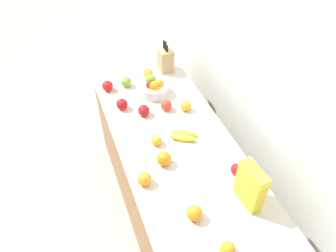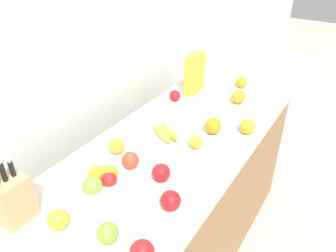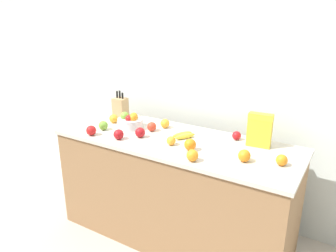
{
  "view_description": "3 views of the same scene",
  "coord_description": "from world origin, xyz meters",
  "px_view_note": "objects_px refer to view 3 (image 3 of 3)",
  "views": [
    {
      "loc": [
        1.39,
        -0.55,
        2.4
      ],
      "look_at": [
        0.01,
        -0.03,
        1.0
      ],
      "focal_mm": 35.0,
      "sensor_mm": 36.0,
      "label": 1
    },
    {
      "loc": [
        -1.15,
        -0.71,
        1.82
      ],
      "look_at": [
        0.03,
        0.04,
        0.96
      ],
      "focal_mm": 35.0,
      "sensor_mm": 36.0,
      "label": 2
    },
    {
      "loc": [
        1.19,
        -2.07,
        1.85
      ],
      "look_at": [
        -0.07,
        0.0,
        0.99
      ],
      "focal_mm": 35.0,
      "sensor_mm": 36.0,
      "label": 3
    }
  ],
  "objects_px": {
    "orange_front_left": "(165,123)",
    "orange_front_right": "(190,145)",
    "fruit_bowl": "(130,122)",
    "apple_front": "(91,130)",
    "knife_block": "(120,107)",
    "apple_rear": "(103,125)",
    "orange_by_cereal": "(192,155)",
    "banana_bunch": "(184,135)",
    "cereal_box": "(260,128)",
    "apple_middle": "(119,134)",
    "apple_rightmost": "(152,127)",
    "orange_mid_right": "(114,119)",
    "apple_leftmost": "(140,132)",
    "orange_back_center": "(171,141)",
    "orange_mid_left": "(282,160)",
    "apple_by_knife_block": "(237,136)",
    "orange_near_bowl": "(244,156)"
  },
  "relations": [
    {
      "from": "orange_front_left",
      "to": "orange_front_right",
      "type": "height_order",
      "value": "orange_front_right"
    },
    {
      "from": "fruit_bowl",
      "to": "apple_front",
      "type": "height_order",
      "value": "fruit_bowl"
    },
    {
      "from": "knife_block",
      "to": "apple_rear",
      "type": "height_order",
      "value": "knife_block"
    },
    {
      "from": "apple_rear",
      "to": "orange_by_cereal",
      "type": "xyz_separation_m",
      "value": [
        0.92,
        -0.15,
        0.0
      ]
    },
    {
      "from": "apple_rear",
      "to": "banana_bunch",
      "type": "bearing_deg",
      "value": 16.17
    },
    {
      "from": "cereal_box",
      "to": "apple_front",
      "type": "bearing_deg",
      "value": -163.71
    },
    {
      "from": "knife_block",
      "to": "apple_middle",
      "type": "distance_m",
      "value": 0.58
    },
    {
      "from": "fruit_bowl",
      "to": "apple_rightmost",
      "type": "xyz_separation_m",
      "value": [
        0.21,
        0.02,
        -0.01
      ]
    },
    {
      "from": "orange_mid_right",
      "to": "orange_by_cereal",
      "type": "bearing_deg",
      "value": -19.36
    },
    {
      "from": "apple_leftmost",
      "to": "orange_back_center",
      "type": "xyz_separation_m",
      "value": [
        0.29,
        -0.01,
        -0.01
      ]
    },
    {
      "from": "orange_front_left",
      "to": "orange_mid_right",
      "type": "relative_size",
      "value": 1.01
    },
    {
      "from": "orange_by_cereal",
      "to": "apple_middle",
      "type": "bearing_deg",
      "value": 175.66
    },
    {
      "from": "orange_mid_left",
      "to": "fruit_bowl",
      "type": "bearing_deg",
      "value": 176.66
    },
    {
      "from": "banana_bunch",
      "to": "orange_front_left",
      "type": "xyz_separation_m",
      "value": [
        -0.25,
        0.12,
        0.02
      ]
    },
    {
      "from": "apple_middle",
      "to": "orange_front_right",
      "type": "xyz_separation_m",
      "value": [
        0.58,
        0.1,
        0.0
      ]
    },
    {
      "from": "banana_bunch",
      "to": "orange_back_center",
      "type": "xyz_separation_m",
      "value": [
        -0.01,
        -0.18,
        0.01
      ]
    },
    {
      "from": "cereal_box",
      "to": "apple_rightmost",
      "type": "xyz_separation_m",
      "value": [
        -0.86,
        -0.14,
        -0.1
      ]
    },
    {
      "from": "apple_by_knife_block",
      "to": "orange_near_bowl",
      "type": "distance_m",
      "value": 0.39
    },
    {
      "from": "apple_front",
      "to": "orange_front_left",
      "type": "bearing_deg",
      "value": 47.79
    },
    {
      "from": "fruit_bowl",
      "to": "apple_leftmost",
      "type": "bearing_deg",
      "value": -34.66
    },
    {
      "from": "fruit_bowl",
      "to": "apple_by_knife_block",
      "type": "xyz_separation_m",
      "value": [
        0.88,
        0.2,
        -0.02
      ]
    },
    {
      "from": "apple_by_knife_block",
      "to": "banana_bunch",
      "type": "bearing_deg",
      "value": -154.9
    },
    {
      "from": "apple_leftmost",
      "to": "orange_mid_right",
      "type": "height_order",
      "value": "apple_leftmost"
    },
    {
      "from": "cereal_box",
      "to": "orange_near_bowl",
      "type": "distance_m",
      "value": 0.32
    },
    {
      "from": "orange_mid_left",
      "to": "cereal_box",
      "type": "bearing_deg",
      "value": 132.96
    },
    {
      "from": "apple_by_knife_block",
      "to": "orange_mid_left",
      "type": "distance_m",
      "value": 0.49
    },
    {
      "from": "orange_front_left",
      "to": "orange_mid_right",
      "type": "bearing_deg",
      "value": -165.25
    },
    {
      "from": "knife_block",
      "to": "orange_front_left",
      "type": "height_order",
      "value": "knife_block"
    },
    {
      "from": "banana_bunch",
      "to": "apple_by_knife_block",
      "type": "distance_m",
      "value": 0.41
    },
    {
      "from": "apple_middle",
      "to": "apple_leftmost",
      "type": "relative_size",
      "value": 1.0
    },
    {
      "from": "apple_leftmost",
      "to": "orange_mid_left",
      "type": "distance_m",
      "value": 1.08
    },
    {
      "from": "orange_back_center",
      "to": "orange_near_bowl",
      "type": "bearing_deg",
      "value": 0.98
    },
    {
      "from": "orange_front_right",
      "to": "orange_mid_left",
      "type": "height_order",
      "value": "orange_front_right"
    },
    {
      "from": "knife_block",
      "to": "apple_rightmost",
      "type": "height_order",
      "value": "knife_block"
    },
    {
      "from": "orange_near_bowl",
      "to": "orange_mid_right",
      "type": "bearing_deg",
      "value": 172.47
    },
    {
      "from": "cereal_box",
      "to": "apple_front",
      "type": "distance_m",
      "value": 1.31
    },
    {
      "from": "apple_leftmost",
      "to": "orange_mid_right",
      "type": "bearing_deg",
      "value": 158.06
    },
    {
      "from": "orange_near_bowl",
      "to": "apple_by_knife_block",
      "type": "bearing_deg",
      "value": 117.37
    },
    {
      "from": "orange_mid_left",
      "to": "apple_middle",
      "type": "bearing_deg",
      "value": -170.99
    },
    {
      "from": "apple_rear",
      "to": "apple_rightmost",
      "type": "height_order",
      "value": "same"
    },
    {
      "from": "fruit_bowl",
      "to": "orange_back_center",
      "type": "xyz_separation_m",
      "value": [
        0.5,
        -0.15,
        -0.02
      ]
    },
    {
      "from": "knife_block",
      "to": "orange_front_right",
      "type": "bearing_deg",
      "value": -20.99
    },
    {
      "from": "apple_by_knife_block",
      "to": "orange_front_left",
      "type": "relative_size",
      "value": 0.88
    },
    {
      "from": "apple_rear",
      "to": "apple_rightmost",
      "type": "xyz_separation_m",
      "value": [
        0.36,
        0.19,
        -0.0
      ]
    },
    {
      "from": "apple_by_knife_block",
      "to": "apple_rear",
      "type": "distance_m",
      "value": 1.1
    },
    {
      "from": "knife_block",
      "to": "orange_front_right",
      "type": "height_order",
      "value": "knife_block"
    },
    {
      "from": "knife_block",
      "to": "orange_front_right",
      "type": "distance_m",
      "value": 0.99
    },
    {
      "from": "fruit_bowl",
      "to": "apple_middle",
      "type": "height_order",
      "value": "fruit_bowl"
    },
    {
      "from": "banana_bunch",
      "to": "apple_rear",
      "type": "distance_m",
      "value": 0.69
    },
    {
      "from": "cereal_box",
      "to": "banana_bunch",
      "type": "distance_m",
      "value": 0.58
    }
  ]
}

